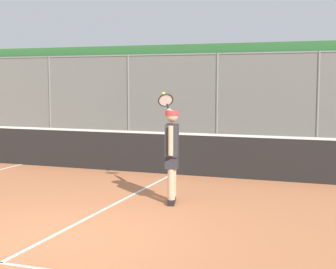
{
  "coord_description": "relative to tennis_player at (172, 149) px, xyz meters",
  "views": [
    {
      "loc": [
        -3.78,
        5.8,
        2.1
      ],
      "look_at": [
        -0.36,
        -3.69,
        1.05
      ],
      "focal_mm": 54.53,
      "sensor_mm": 36.0,
      "label": 1
    }
  ],
  "objects": [
    {
      "name": "fence_backdrop",
      "position": [
        0.89,
        -7.23,
        0.67
      ],
      "size": [
        20.36,
        1.37,
        3.24
      ],
      "color": "slate",
      "rests_on": "ground"
    },
    {
      "name": "ground_plane",
      "position": [
        0.89,
        2.41,
        -0.94
      ],
      "size": [
        60.0,
        60.0,
        0.0
      ],
      "primitive_type": "plane",
      "color": "#B76B42"
    },
    {
      "name": "tennis_net",
      "position": [
        0.89,
        -2.57,
        -0.44
      ],
      "size": [
        10.55,
        0.09,
        1.07
      ],
      "color": "#2D2D2D",
      "rests_on": "ground"
    },
    {
      "name": "tennis_player",
      "position": [
        0.0,
        0.0,
        0.0
      ],
      "size": [
        0.73,
        1.26,
        1.9
      ],
      "rotation": [
        0.0,
        0.0,
        -1.31
      ],
      "color": "black",
      "rests_on": "ground"
    }
  ]
}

